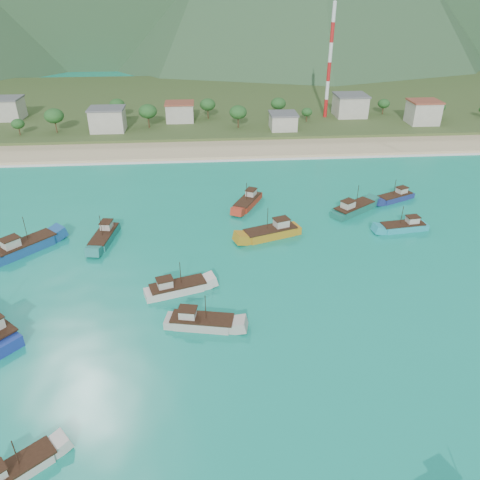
{
  "coord_description": "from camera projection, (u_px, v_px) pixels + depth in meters",
  "views": [
    {
      "loc": [
        -0.4,
        -55.4,
        43.92
      ],
      "look_at": [
        5.38,
        18.0,
        3.0
      ],
      "focal_mm": 35.0,
      "sensor_mm": 36.0,
      "label": 1
    }
  ],
  "objects": [
    {
      "name": "ground",
      "position": [
        214.0,
        317.0,
        69.64
      ],
      "size": [
        600.0,
        600.0,
        0.0
      ],
      "primitive_type": "plane",
      "color": "#0D937D",
      "rests_on": "ground"
    },
    {
      "name": "beach",
      "position": [
        206.0,
        150.0,
        138.48
      ],
      "size": [
        400.0,
        18.0,
        1.2
      ],
      "primitive_type": "cube",
      "color": "beige",
      "rests_on": "ground"
    },
    {
      "name": "land",
      "position": [
        204.0,
        103.0,
        191.63
      ],
      "size": [
        400.0,
        110.0,
        2.4
      ],
      "primitive_type": "cube",
      "color": "#385123",
      "rests_on": "ground"
    },
    {
      "name": "surf_line",
      "position": [
        206.0,
        161.0,
        130.2
      ],
      "size": [
        400.0,
        2.5,
        0.08
      ],
      "primitive_type": "cube",
      "color": "white",
      "rests_on": "ground"
    },
    {
      "name": "village",
      "position": [
        249.0,
        112.0,
        158.35
      ],
      "size": [
        223.3,
        28.63,
        7.13
      ],
      "color": "beige",
      "rests_on": "ground"
    },
    {
      "name": "vegetation",
      "position": [
        210.0,
        112.0,
        156.99
      ],
      "size": [
        271.56,
        25.35,
        9.36
      ],
      "color": "#235623",
      "rests_on": "ground"
    },
    {
      "name": "radio_tower",
      "position": [
        330.0,
        62.0,
        156.98
      ],
      "size": [
        1.2,
        1.2,
        36.72
      ],
      "color": "red",
      "rests_on": "ground"
    },
    {
      "name": "boat_1",
      "position": [
        201.0,
        323.0,
        67.47
      ],
      "size": [
        10.5,
        4.92,
        5.97
      ],
      "rotation": [
        0.0,
        0.0,
        4.51
      ],
      "color": "#AFAAA0",
      "rests_on": "ground"
    },
    {
      "name": "boat_2",
      "position": [
        14.0,
        473.0,
        47.06
      ],
      "size": [
        8.45,
        7.5,
        5.17
      ],
      "rotation": [
        0.0,
        0.0,
        5.39
      ],
      "color": "beige",
      "rests_on": "ground"
    },
    {
      "name": "boat_5",
      "position": [
        395.0,
        198.0,
        106.55
      ],
      "size": [
        9.7,
        6.44,
        5.55
      ],
      "rotation": [
        0.0,
        0.0,
        2.0
      ],
      "color": "navy",
      "rests_on": "ground"
    },
    {
      "name": "boat_9",
      "position": [
        271.0,
        233.0,
        91.18
      ],
      "size": [
        12.02,
        6.97,
        6.82
      ],
      "rotation": [
        0.0,
        0.0,
        1.9
      ],
      "color": "#B27C19",
      "rests_on": "ground"
    },
    {
      "name": "boat_13",
      "position": [
        248.0,
        202.0,
        104.05
      ],
      "size": [
        7.48,
        10.54,
        6.09
      ],
      "rotation": [
        0.0,
        0.0,
        2.66
      ],
      "color": "#B4301C",
      "rests_on": "ground"
    },
    {
      "name": "boat_17",
      "position": [
        403.0,
        227.0,
        93.68
      ],
      "size": [
        9.96,
        4.0,
        5.73
      ],
      "rotation": [
        0.0,
        0.0,
        1.69
      ],
      "color": "teal",
      "rests_on": "ground"
    },
    {
      "name": "boat_18",
      "position": [
        353.0,
        209.0,
        100.72
      ],
      "size": [
        11.0,
        8.99,
        6.56
      ],
      "rotation": [
        0.0,
        0.0,
        5.32
      ],
      "color": "#176858",
      "rests_on": "ground"
    },
    {
      "name": "boat_19",
      "position": [
        25.0,
        247.0,
        86.15
      ],
      "size": [
        11.07,
        11.31,
        7.22
      ],
      "rotation": [
        0.0,
        0.0,
        5.52
      ],
      "color": "#194B8B",
      "rests_on": "ground"
    },
    {
      "name": "boat_23",
      "position": [
        105.0,
        237.0,
        89.88
      ],
      "size": [
        4.64,
        10.76,
        6.15
      ],
      "rotation": [
        0.0,
        0.0,
        2.99
      ],
      "color": "#247A73",
      "rests_on": "ground"
    },
    {
      "name": "boat_24",
      "position": [
        177.0,
        289.0,
        74.95
      ],
      "size": [
        10.41,
        5.78,
        5.9
      ],
      "rotation": [
        0.0,
        0.0,
        5.01
      ],
      "color": "beige",
      "rests_on": "ground"
    }
  ]
}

